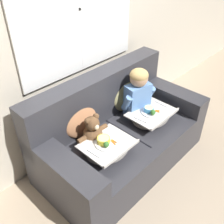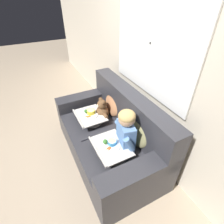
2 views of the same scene
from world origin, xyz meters
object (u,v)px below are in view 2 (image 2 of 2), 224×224
at_px(throw_pillow_behind_child, 138,130).
at_px(child_figure, 126,129).
at_px(teddy_bear, 102,110).
at_px(lap_tray_child, 111,149).
at_px(couch, 111,136).
at_px(throw_pillow_behind_teddy, 113,103).
at_px(lap_tray_teddy, 90,118).

xyz_separation_m(throw_pillow_behind_child, child_figure, (-0.00, -0.17, 0.09)).
height_order(teddy_bear, lap_tray_child, teddy_bear).
xyz_separation_m(couch, teddy_bear, (-0.33, 0.02, 0.23)).
height_order(throw_pillow_behind_teddy, teddy_bear, throw_pillow_behind_teddy).
relative_size(couch, lap_tray_child, 3.66).
relative_size(throw_pillow_behind_child, lap_tray_child, 0.93).
relative_size(throw_pillow_behind_child, lap_tray_teddy, 0.99).
xyz_separation_m(couch, lap_tray_teddy, (-0.33, -0.17, 0.15)).
relative_size(lap_tray_child, lap_tray_teddy, 1.07).
height_order(throw_pillow_behind_child, lap_tray_child, throw_pillow_behind_child).
bearing_deg(couch, teddy_bear, 176.95).
bearing_deg(lap_tray_child, child_figure, 89.79).
xyz_separation_m(child_figure, lap_tray_teddy, (-0.66, -0.19, -0.23)).
bearing_deg(lap_tray_teddy, teddy_bear, 89.67).
height_order(child_figure, lap_tray_child, child_figure).
distance_m(child_figure, lap_tray_teddy, 0.72).
height_order(throw_pillow_behind_teddy, child_figure, child_figure).
distance_m(couch, throw_pillow_behind_teddy, 0.48).
distance_m(teddy_bear, lap_tray_child, 0.69).
bearing_deg(lap_tray_child, lap_tray_teddy, 179.95).
height_order(lap_tray_child, lap_tray_teddy, lap_tray_child).
xyz_separation_m(throw_pillow_behind_child, throw_pillow_behind_teddy, (-0.66, 0.00, 0.00)).
distance_m(throw_pillow_behind_teddy, lap_tray_child, 0.76).
distance_m(child_figure, lap_tray_child, 0.30).
distance_m(throw_pillow_behind_child, lap_tray_child, 0.39).
bearing_deg(teddy_bear, throw_pillow_behind_teddy, 89.93).
distance_m(throw_pillow_behind_teddy, lap_tray_teddy, 0.39).
xyz_separation_m(child_figure, lap_tray_child, (-0.00, -0.19, -0.23)).
distance_m(teddy_bear, lap_tray_teddy, 0.20).
xyz_separation_m(couch, child_figure, (0.33, 0.02, 0.39)).
xyz_separation_m(throw_pillow_behind_child, lap_tray_teddy, (-0.66, -0.37, -0.14)).
height_order(couch, throw_pillow_behind_child, couch).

